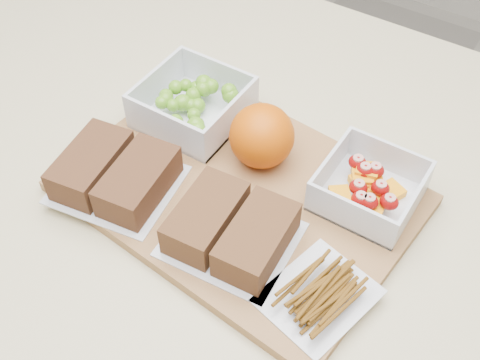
{
  "coord_description": "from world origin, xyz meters",
  "views": [
    {
      "loc": [
        0.29,
        -0.43,
        1.5
      ],
      "look_at": [
        0.02,
        -0.01,
        0.93
      ],
      "focal_mm": 45.0,
      "sensor_mm": 36.0,
      "label": 1
    }
  ],
  "objects": [
    {
      "name": "sandwich_bag_left",
      "position": [
        -0.11,
        -0.1,
        0.94
      ],
      "size": [
        0.17,
        0.15,
        0.05
      ],
      "color": "silver",
      "rests_on": "cutting_board"
    },
    {
      "name": "cutting_board",
      "position": [
        0.02,
        -0.02,
        0.91
      ],
      "size": [
        0.45,
        0.34,
        0.02
      ],
      "primitive_type": "cube",
      "rotation": [
        0.0,
        0.0,
        -0.09
      ],
      "color": "#9D6F41",
      "rests_on": "counter"
    },
    {
      "name": "pretzel_bag",
      "position": [
        0.18,
        -0.1,
        0.93
      ],
      "size": [
        0.12,
        0.14,
        0.03
      ],
      "color": "silver",
      "rests_on": "cutting_board"
    },
    {
      "name": "orange",
      "position": [
        0.02,
        0.04,
        0.96
      ],
      "size": [
        0.08,
        0.08,
        0.08
      ],
      "primitive_type": "sphere",
      "color": "#D45404",
      "rests_on": "cutting_board"
    },
    {
      "name": "grape_container",
      "position": [
        -0.11,
        0.06,
        0.94
      ],
      "size": [
        0.13,
        0.13,
        0.06
      ],
      "color": "silver",
      "rests_on": "cutting_board"
    },
    {
      "name": "counter",
      "position": [
        0.0,
        0.0,
        0.45
      ],
      "size": [
        1.2,
        0.9,
        0.9
      ],
      "primitive_type": "cube",
      "color": "beige",
      "rests_on": "ground"
    },
    {
      "name": "sandwich_bag_center",
      "position": [
        0.06,
        -0.09,
        0.94
      ],
      "size": [
        0.15,
        0.14,
        0.04
      ],
      "color": "silver",
      "rests_on": "cutting_board"
    },
    {
      "name": "fruit_container",
      "position": [
        0.16,
        0.05,
        0.94
      ],
      "size": [
        0.12,
        0.12,
        0.05
      ],
      "color": "silver",
      "rests_on": "cutting_board"
    }
  ]
}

